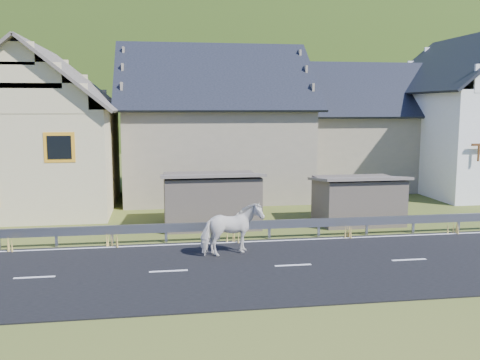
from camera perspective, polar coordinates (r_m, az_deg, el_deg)
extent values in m
plane|color=#364A17|center=(17.59, 5.67, -9.17)|extent=(160.00, 160.00, 0.00)
cube|color=black|center=(17.59, 5.67, -9.11)|extent=(60.00, 7.00, 0.04)
cube|color=silver|center=(17.58, 5.68, -9.03)|extent=(60.00, 6.60, 0.01)
cube|color=#93969B|center=(20.91, 3.16, -4.75)|extent=(28.00, 0.08, 0.34)
cube|color=#93969B|center=(20.87, -19.00, -5.85)|extent=(0.10, 0.06, 0.70)
cube|color=#93969B|center=(20.61, -13.49, -5.80)|extent=(0.10, 0.06, 0.70)
cube|color=#93969B|center=(20.54, -7.90, -5.70)|extent=(0.10, 0.06, 0.70)
cube|color=#93969B|center=(20.66, -2.32, -5.55)|extent=(0.10, 0.06, 0.70)
cube|color=#93969B|center=(20.98, 3.14, -5.35)|extent=(0.10, 0.06, 0.70)
cube|color=#93969B|center=(21.48, 8.39, -5.11)|extent=(0.10, 0.06, 0.70)
cube|color=#93969B|center=(22.15, 13.35, -4.85)|extent=(0.10, 0.06, 0.70)
cube|color=#93969B|center=(22.97, 17.99, -4.57)|extent=(0.10, 0.06, 0.70)
cube|color=#93969B|center=(23.93, 22.28, -4.28)|extent=(0.10, 0.06, 0.70)
cube|color=#675B4D|center=(23.24, -3.12, -2.16)|extent=(4.30, 3.30, 2.40)
cube|color=#675B4D|center=(24.30, 12.45, -2.14)|extent=(3.80, 2.90, 2.20)
cube|color=beige|center=(28.96, -20.26, 2.14)|extent=(7.00, 9.00, 5.00)
cube|color=orange|center=(24.19, -18.71, 3.32)|extent=(1.30, 0.12, 1.30)
cube|color=gray|center=(30.79, -23.78, 9.85)|extent=(0.70, 0.70, 2.40)
cube|color=gray|center=(31.55, -2.90, 3.05)|extent=(10.00, 9.00, 5.00)
cube|color=gray|center=(35.94, 12.84, 3.13)|extent=(9.00, 8.00, 4.60)
cube|color=white|center=(35.96, 23.60, 3.79)|extent=(8.00, 10.00, 6.00)
ellipsoid|color=#1C320D|center=(198.09, -6.15, 0.52)|extent=(440.00, 280.00, 260.00)
imported|color=silver|center=(18.49, -0.91, -5.29)|extent=(1.59, 2.32, 1.79)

